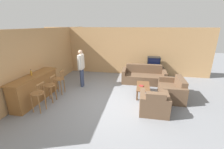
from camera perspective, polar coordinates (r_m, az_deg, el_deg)
ground_plane at (r=5.55m, az=-0.56°, el=-11.07°), size 24.00×24.00×0.00m
wall_back at (r=8.57m, az=4.17°, el=8.80°), size 9.40×0.08×2.60m
wall_left at (r=7.45m, az=-23.03°, el=5.90°), size 0.08×8.67×2.60m
bar_counter at (r=6.28m, az=-27.11°, el=-4.53°), size 0.55×2.21×0.99m
bar_chair_near at (r=5.43m, az=-26.35°, el=-7.16°), size 0.43×0.43×1.01m
bar_chair_mid at (r=5.93m, az=-22.57°, el=-4.50°), size 0.40×0.40×1.01m
bar_chair_far at (r=6.45m, az=-19.43°, el=-2.27°), size 0.41×0.41×1.01m
couch_far at (r=7.54m, az=11.92°, el=-0.77°), size 2.07×0.91×0.85m
armchair_near at (r=5.10m, az=15.66°, el=-10.78°), size 0.90×0.87×0.83m
loveseat_right at (r=6.31m, az=21.99°, el=-5.67°), size 0.84×1.38×0.82m
coffee_table at (r=6.19m, az=11.74°, el=-4.73°), size 0.51×1.10×0.39m
tv_unit at (r=8.43m, az=15.24°, el=0.92°), size 1.06×0.46×0.57m
tv at (r=8.28m, az=15.57°, el=4.61°), size 0.66×0.43×0.55m
bottle at (r=6.12m, az=-28.43°, el=0.59°), size 0.06×0.06×0.22m
book_on_table at (r=6.12m, az=11.14°, el=-4.23°), size 0.21×0.19×0.03m
person_by_window at (r=6.86m, az=-11.64°, el=3.12°), size 0.19×0.55×1.70m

